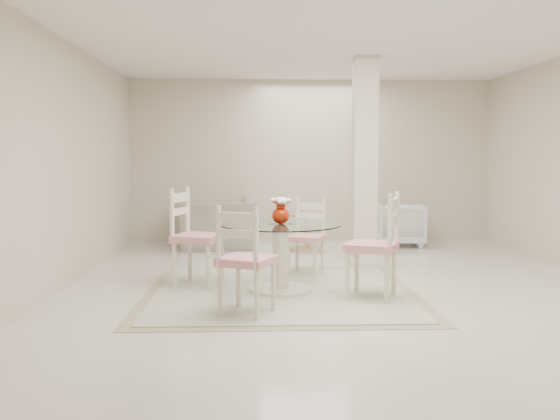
{
  "coord_description": "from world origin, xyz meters",
  "views": [
    {
      "loc": [
        -0.89,
        -6.4,
        1.4
      ],
      "look_at": [
        -0.66,
        -0.09,
        0.85
      ],
      "focal_mm": 38.0,
      "sensor_mm": 36.0,
      "label": 1
    }
  ],
  "objects_px": {
    "dining_table": "(281,258)",
    "side_table": "(307,234)",
    "recliner_taupe": "(217,224)",
    "column": "(364,162)",
    "armchair_white": "(400,224)",
    "dining_chair_west": "(192,229)",
    "dining_chair_east": "(379,238)",
    "dining_chair_north": "(307,231)",
    "dining_chair_south": "(243,253)",
    "red_vase": "(281,210)"
  },
  "relations": [
    {
      "from": "dining_table",
      "to": "recliner_taupe",
      "type": "xyz_separation_m",
      "value": [
        -0.88,
        3.11,
        0.01
      ]
    },
    {
      "from": "dining_table",
      "to": "dining_chair_east",
      "type": "bearing_deg",
      "value": -20.77
    },
    {
      "from": "dining_table",
      "to": "side_table",
      "type": "bearing_deg",
      "value": 79.58
    },
    {
      "from": "dining_chair_east",
      "to": "dining_chair_south",
      "type": "xyz_separation_m",
      "value": [
        -1.32,
        -0.59,
        -0.04
      ]
    },
    {
      "from": "dining_table",
      "to": "red_vase",
      "type": "relative_size",
      "value": 4.5
    },
    {
      "from": "dining_chair_east",
      "to": "red_vase",
      "type": "bearing_deg",
      "value": -88.06
    },
    {
      "from": "armchair_white",
      "to": "dining_chair_south",
      "type": "bearing_deg",
      "value": 65.41
    },
    {
      "from": "dining_chair_south",
      "to": "column",
      "type": "bearing_deg",
      "value": -95.92
    },
    {
      "from": "column",
      "to": "dining_chair_north",
      "type": "distance_m",
      "value": 1.31
    },
    {
      "from": "side_table",
      "to": "dining_chair_north",
      "type": "bearing_deg",
      "value": -94.73
    },
    {
      "from": "recliner_taupe",
      "to": "side_table",
      "type": "distance_m",
      "value": 1.44
    },
    {
      "from": "recliner_taupe",
      "to": "dining_chair_north",
      "type": "bearing_deg",
      "value": 114.36
    },
    {
      "from": "column",
      "to": "dining_chair_north",
      "type": "bearing_deg",
      "value": -141.17
    },
    {
      "from": "red_vase",
      "to": "dining_chair_south",
      "type": "height_order",
      "value": "dining_chair_south"
    },
    {
      "from": "recliner_taupe",
      "to": "side_table",
      "type": "relative_size",
      "value": 2.07
    },
    {
      "from": "dining_table",
      "to": "armchair_white",
      "type": "relative_size",
      "value": 1.67
    },
    {
      "from": "dining_chair_south",
      "to": "armchair_white",
      "type": "xyz_separation_m",
      "value": [
        2.41,
        4.23,
        -0.24
      ]
    },
    {
      "from": "side_table",
      "to": "armchair_white",
      "type": "bearing_deg",
      "value": 18.08
    },
    {
      "from": "armchair_white",
      "to": "side_table",
      "type": "xyz_separation_m",
      "value": [
        -1.54,
        -0.5,
        -0.08
      ]
    },
    {
      "from": "recliner_taupe",
      "to": "dining_chair_south",
      "type": "bearing_deg",
      "value": 91.79
    },
    {
      "from": "column",
      "to": "side_table",
      "type": "distance_m",
      "value": 1.73
    },
    {
      "from": "recliner_taupe",
      "to": "armchair_white",
      "type": "height_order",
      "value": "recliner_taupe"
    },
    {
      "from": "dining_chair_west",
      "to": "armchair_white",
      "type": "relative_size",
      "value": 1.59
    },
    {
      "from": "dining_chair_north",
      "to": "armchair_white",
      "type": "distance_m",
      "value": 2.88
    },
    {
      "from": "dining_chair_south",
      "to": "dining_chair_north",
      "type": "bearing_deg",
      "value": -85.87
    },
    {
      "from": "dining_table",
      "to": "side_table",
      "type": "xyz_separation_m",
      "value": [
        0.51,
        2.77,
        -0.11
      ]
    },
    {
      "from": "dining_chair_east",
      "to": "dining_chair_west",
      "type": "height_order",
      "value": "dining_chair_west"
    },
    {
      "from": "column",
      "to": "side_table",
      "type": "bearing_deg",
      "value": 118.72
    },
    {
      "from": "armchair_white",
      "to": "red_vase",
      "type": "bearing_deg",
      "value": 63.15
    },
    {
      "from": "red_vase",
      "to": "recliner_taupe",
      "type": "relative_size",
      "value": 0.24
    },
    {
      "from": "dining_chair_west",
      "to": "side_table",
      "type": "xyz_separation_m",
      "value": [
        1.47,
        2.41,
        -0.37
      ]
    },
    {
      "from": "red_vase",
      "to": "dining_chair_west",
      "type": "xyz_separation_m",
      "value": [
        -0.97,
        0.36,
        -0.24
      ]
    },
    {
      "from": "column",
      "to": "armchair_white",
      "type": "distance_m",
      "value": 2.16
    },
    {
      "from": "side_table",
      "to": "dining_chair_east",
      "type": "bearing_deg",
      "value": -81.82
    },
    {
      "from": "column",
      "to": "dining_table",
      "type": "bearing_deg",
      "value": -125.99
    },
    {
      "from": "red_vase",
      "to": "column",
      "type": "bearing_deg",
      "value": 54.13
    },
    {
      "from": "side_table",
      "to": "dining_chair_west",
      "type": "bearing_deg",
      "value": -121.4
    },
    {
      "from": "dining_table",
      "to": "dining_chair_east",
      "type": "distance_m",
      "value": 1.06
    },
    {
      "from": "dining_chair_east",
      "to": "recliner_taupe",
      "type": "xyz_separation_m",
      "value": [
        -1.84,
        3.48,
        -0.24
      ]
    },
    {
      "from": "dining_chair_east",
      "to": "dining_chair_west",
      "type": "bearing_deg",
      "value": -87.94
    },
    {
      "from": "column",
      "to": "dining_table",
      "type": "xyz_separation_m",
      "value": [
        -1.16,
        -1.59,
        -0.98
      ]
    },
    {
      "from": "dining_chair_west",
      "to": "red_vase",
      "type": "bearing_deg",
      "value": -92.42
    },
    {
      "from": "red_vase",
      "to": "dining_chair_east",
      "type": "height_order",
      "value": "dining_chair_east"
    },
    {
      "from": "dining_table",
      "to": "armchair_white",
      "type": "distance_m",
      "value": 3.86
    },
    {
      "from": "red_vase",
      "to": "armchair_white",
      "type": "height_order",
      "value": "red_vase"
    },
    {
      "from": "dining_chair_north",
      "to": "armchair_white",
      "type": "xyz_separation_m",
      "value": [
        1.69,
        2.32,
        -0.19
      ]
    },
    {
      "from": "red_vase",
      "to": "recliner_taupe",
      "type": "bearing_deg",
      "value": 105.87
    },
    {
      "from": "dining_chair_east",
      "to": "dining_table",
      "type": "bearing_deg",
      "value": -88.11
    },
    {
      "from": "column",
      "to": "dining_chair_west",
      "type": "bearing_deg",
      "value": -149.81
    },
    {
      "from": "dining_chair_north",
      "to": "recliner_taupe",
      "type": "relative_size",
      "value": 0.86
    }
  ]
}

